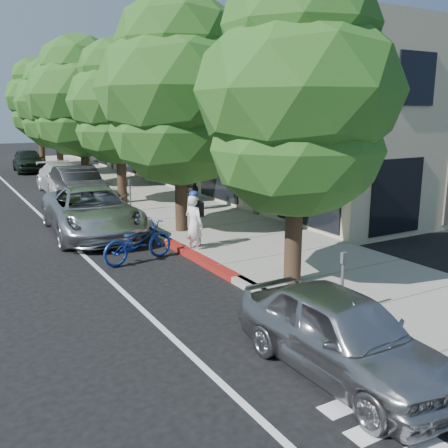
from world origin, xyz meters
TOP-DOWN VIEW (x-y plane):
  - ground at (0.00, 0.00)m, footprint 120.00×120.00m
  - sidewalk at (2.30, 8.00)m, footprint 4.60×56.00m
  - curb at (0.00, 8.00)m, footprint 0.30×56.00m
  - curb_red_segment at (0.00, 1.00)m, footprint 0.32×4.00m
  - storefront_building at (9.60, 18.00)m, footprint 10.00×36.00m
  - street_tree_0 at (0.90, -2.00)m, footprint 4.53×4.53m
  - street_tree_1 at (0.90, 4.00)m, footprint 5.29×5.29m
  - street_tree_2 at (0.90, 10.00)m, footprint 4.26×4.26m
  - street_tree_3 at (0.90, 16.00)m, footprint 5.59×5.59m
  - street_tree_4 at (0.90, 22.00)m, footprint 5.03×5.03m
  - street_tree_5 at (0.90, 28.00)m, footprint 4.55×4.55m
  - cyclist at (0.25, 1.76)m, footprint 0.60×0.73m
  - bicycle at (-1.45, 1.78)m, footprint 2.27×1.23m
  - silver_suv at (-1.68, 5.50)m, footprint 2.98×5.83m
  - dark_sedan at (-0.50, 12.03)m, footprint 1.76×4.86m
  - white_pickup at (-0.50, 15.00)m, footprint 2.10×5.05m
  - dark_suv_far at (-0.50, 25.39)m, footprint 1.99×4.60m
  - near_car_a at (-0.84, -5.50)m, footprint 1.66×3.99m
  - pedestrian at (2.71, 7.05)m, footprint 1.12×1.11m

SIDE VIEW (x-z plane):
  - ground at x=0.00m, z-range 0.00..0.00m
  - sidewalk at x=2.30m, z-range 0.00..0.15m
  - curb at x=0.00m, z-range 0.00..0.15m
  - curb_red_segment at x=0.00m, z-range 0.00..0.15m
  - bicycle at x=-1.45m, z-range 0.00..1.13m
  - near_car_a at x=-0.84m, z-range 0.00..1.35m
  - white_pickup at x=-0.50m, z-range 0.00..1.46m
  - dark_suv_far at x=-0.50m, z-range 0.00..1.55m
  - silver_suv at x=-1.68m, z-range 0.00..1.58m
  - dark_sedan at x=-0.50m, z-range 0.00..1.59m
  - cyclist at x=0.25m, z-range 0.00..1.72m
  - pedestrian at x=2.71m, z-range 0.15..1.97m
  - storefront_building at x=9.60m, z-range 0.00..7.00m
  - street_tree_0 at x=0.90m, z-range 0.79..7.87m
  - street_tree_2 at x=0.90m, z-range 0.83..7.87m
  - street_tree_4 at x=0.90m, z-range 0.77..8.24m
  - street_tree_1 at x=0.90m, z-range 0.77..8.46m
  - street_tree_3 at x=0.90m, z-range 0.77..8.70m
  - street_tree_5 at x=0.90m, z-range 0.98..8.84m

